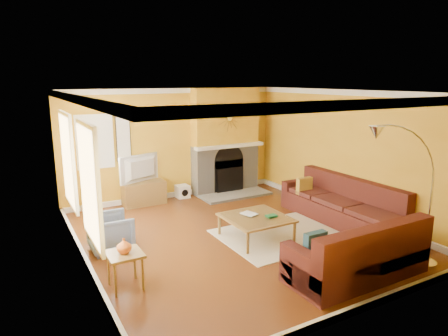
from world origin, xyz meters
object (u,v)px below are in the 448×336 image
side_table (125,270)px  coffee_table (256,228)px  media_console (144,193)px  arc_lamp (405,202)px  sectional_sofa (315,216)px  armchair (111,232)px

side_table → coffee_table: bearing=12.6°
media_console → arc_lamp: size_ratio=0.43×
side_table → arc_lamp: arc_lamp is taller
sectional_sofa → arc_lamp: 1.83m
sectional_sofa → armchair: sectional_sofa is taller
armchair → media_console: bearing=-30.7°
sectional_sofa → coffee_table: 1.11m
sectional_sofa → arc_lamp: size_ratio=1.62×
armchair → sectional_sofa: bearing=-111.5°
media_console → armchair: 2.59m
arc_lamp → sectional_sofa: bearing=96.3°
coffee_table → arc_lamp: (1.14, -2.20, 0.93)m
sectional_sofa → media_console: 4.16m
coffee_table → arc_lamp: arc_lamp is taller
armchair → arc_lamp: size_ratio=0.31×
media_console → arc_lamp: arc_lamp is taller
sectional_sofa → armchair: (-3.43, 1.35, -0.13)m
armchair → side_table: bearing=174.4°
sectional_sofa → media_console: size_ratio=3.76×
coffee_table → side_table: 2.67m
side_table → armchair: bearing=84.4°
armchair → arc_lamp: bearing=-130.0°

